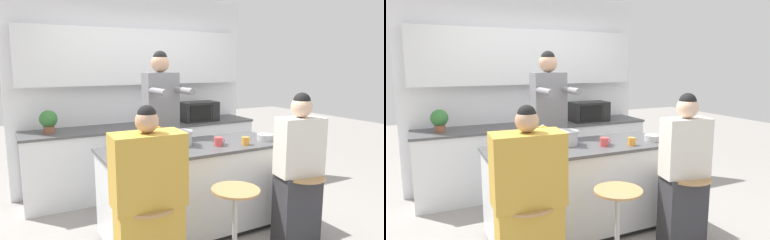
# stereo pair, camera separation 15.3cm
# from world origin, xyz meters

# --- Properties ---
(ground_plane) EXTENTS (16.00, 16.00, 0.00)m
(ground_plane) POSITION_xyz_m (0.00, 0.00, 0.00)
(ground_plane) COLOR gray
(wall_back) EXTENTS (3.42, 0.22, 2.70)m
(wall_back) POSITION_xyz_m (0.00, 1.71, 1.54)
(wall_back) COLOR white
(wall_back) RESTS_ON ground_plane
(back_counter) EXTENTS (3.18, 0.62, 0.91)m
(back_counter) POSITION_xyz_m (0.00, 1.42, 0.46)
(back_counter) COLOR silver
(back_counter) RESTS_ON ground_plane
(kitchen_island) EXTENTS (1.91, 0.74, 0.92)m
(kitchen_island) POSITION_xyz_m (0.00, 0.00, 0.46)
(kitchen_island) COLOR black
(kitchen_island) RESTS_ON ground_plane
(bar_stool_leftmost) EXTENTS (0.41, 0.41, 0.69)m
(bar_stool_leftmost) POSITION_xyz_m (-0.76, -0.67, 0.41)
(bar_stool_leftmost) COLOR tan
(bar_stool_leftmost) RESTS_ON ground_plane
(bar_stool_center) EXTENTS (0.41, 0.41, 0.69)m
(bar_stool_center) POSITION_xyz_m (0.00, -0.71, 0.41)
(bar_stool_center) COLOR tan
(bar_stool_center) RESTS_ON ground_plane
(bar_stool_rightmost) EXTENTS (0.41, 0.41, 0.69)m
(bar_stool_rightmost) POSITION_xyz_m (0.76, -0.71, 0.41)
(bar_stool_rightmost) COLOR tan
(bar_stool_rightmost) RESTS_ON ground_plane
(person_cooking) EXTENTS (0.38, 0.60, 1.88)m
(person_cooking) POSITION_xyz_m (-0.11, 0.62, 0.95)
(person_cooking) COLOR #383842
(person_cooking) RESTS_ON ground_plane
(person_wrapped_blanket) EXTENTS (0.54, 0.31, 1.44)m
(person_wrapped_blanket) POSITION_xyz_m (-0.76, -0.68, 0.67)
(person_wrapped_blanket) COLOR gold
(person_wrapped_blanket) RESTS_ON ground_plane
(person_seated_near) EXTENTS (0.46, 0.33, 1.47)m
(person_seated_near) POSITION_xyz_m (0.74, -0.68, 0.67)
(person_seated_near) COLOR #333338
(person_seated_near) RESTS_ON ground_plane
(cooking_pot) EXTENTS (0.34, 0.25, 0.15)m
(cooking_pot) POSITION_xyz_m (-0.12, 0.10, 0.99)
(cooking_pot) COLOR #B7BABC
(cooking_pot) RESTS_ON kitchen_island
(fruit_bowl) EXTENTS (0.18, 0.18, 0.06)m
(fruit_bowl) POSITION_xyz_m (0.78, -0.14, 0.95)
(fruit_bowl) COLOR #B7BABC
(fruit_bowl) RESTS_ON kitchen_island
(mixing_bowl_steel) EXTENTS (0.21, 0.21, 0.08)m
(mixing_bowl_steel) POSITION_xyz_m (-0.52, -0.13, 0.96)
(mixing_bowl_steel) COLOR white
(mixing_bowl_steel) RESTS_ON kitchen_island
(coffee_cup_near) EXTENTS (0.12, 0.09, 0.09)m
(coffee_cup_near) POSITION_xyz_m (0.20, -0.12, 0.96)
(coffee_cup_near) COLOR #DB4C51
(coffee_cup_near) RESTS_ON kitchen_island
(coffee_cup_far) EXTENTS (0.11, 0.08, 0.08)m
(coffee_cup_far) POSITION_xyz_m (0.46, -0.21, 0.96)
(coffee_cup_far) COLOR orange
(coffee_cup_far) RESTS_ON kitchen_island
(banana_bunch) EXTENTS (0.15, 0.11, 0.05)m
(banana_bunch) POSITION_xyz_m (-0.77, 0.18, 0.94)
(banana_bunch) COLOR yellow
(banana_bunch) RESTS_ON kitchen_island
(juice_carton) EXTENTS (0.08, 0.08, 0.19)m
(juice_carton) POSITION_xyz_m (-0.31, 0.28, 1.01)
(juice_carton) COLOR gold
(juice_carton) RESTS_ON kitchen_island
(microwave) EXTENTS (0.54, 0.33, 0.28)m
(microwave) POSITION_xyz_m (0.79, 1.37, 1.05)
(microwave) COLOR black
(microwave) RESTS_ON back_counter
(potted_plant) EXTENTS (0.21, 0.21, 0.28)m
(potted_plant) POSITION_xyz_m (-1.24, 1.42, 1.06)
(potted_plant) COLOR #93563D
(potted_plant) RESTS_ON back_counter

